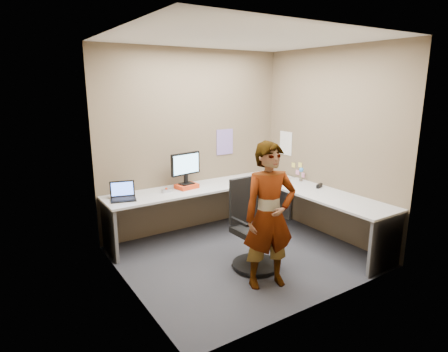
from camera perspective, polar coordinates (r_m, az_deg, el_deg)
ground at (r=5.01m, az=2.94°, el=-12.12°), size 3.00×3.00×0.00m
wall_back at (r=5.67m, az=-4.63°, el=5.26°), size 3.00×0.00×3.00m
wall_right at (r=5.59m, az=15.73°, el=4.66°), size 0.00×2.70×2.70m
wall_left at (r=3.91m, az=-14.94°, el=0.93°), size 0.00×2.70×2.70m
ceiling at (r=4.53m, az=3.38°, el=20.25°), size 3.00×3.00×0.00m
desk at (r=5.32m, az=4.40°, el=-3.73°), size 2.98×2.58×0.73m
paper_ream at (r=5.42m, az=-5.70°, el=-1.55°), size 0.33×0.27×0.06m
monitor at (r=5.36m, az=-5.86°, el=1.58°), size 0.48×0.17×0.46m
laptop at (r=5.06m, az=-15.15°, el=-2.78°), size 0.37×0.33×0.23m
trackball_mouse at (r=5.25m, az=-8.81°, el=-2.20°), size 0.12×0.08×0.07m
origami at (r=5.49m, az=1.08°, el=-1.28°), size 0.10×0.10×0.06m
stapler at (r=5.60m, az=14.32°, el=-1.45°), size 0.15×0.09×0.05m
flower at (r=5.88m, az=11.69°, el=0.59°), size 0.07×0.07×0.22m
calendar_purple at (r=5.95m, az=0.12°, el=5.22°), size 0.30×0.01×0.40m
calendar_white at (r=6.22m, az=9.40°, el=4.95°), size 0.01×0.28×0.38m
sticky_note_a at (r=6.02m, az=11.52°, el=1.67°), size 0.01×0.07×0.07m
sticky_note_b at (r=6.09m, az=11.13°, el=0.55°), size 0.01×0.07×0.07m
sticky_note_c at (r=6.01m, az=11.91°, el=0.15°), size 0.01×0.07×0.07m
sticky_note_d at (r=6.14m, az=10.53°, el=1.64°), size 0.01×0.07×0.07m
office_chair at (r=4.60m, az=4.41°, el=-8.55°), size 0.57×0.57×1.08m
person at (r=4.08m, az=6.94°, el=-6.07°), size 0.67×0.53×1.62m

